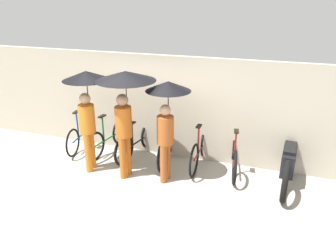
# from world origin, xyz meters

# --- Properties ---
(ground_plane) EXTENTS (30.00, 30.00, 0.00)m
(ground_plane) POSITION_xyz_m (0.00, 0.00, 0.00)
(ground_plane) COLOR #9E998E
(back_wall) EXTENTS (12.63, 0.12, 2.25)m
(back_wall) POSITION_xyz_m (0.00, 2.10, 1.12)
(back_wall) COLOR #B2A893
(back_wall) RESTS_ON ground
(parked_bicycle_0) EXTENTS (0.44, 1.59, 1.04)m
(parked_bicycle_0) POSITION_xyz_m (-1.79, 1.76, 0.35)
(parked_bicycle_0) COLOR black
(parked_bicycle_0) RESTS_ON ground
(parked_bicycle_1) EXTENTS (0.44, 1.65, 1.07)m
(parked_bicycle_1) POSITION_xyz_m (-1.07, 1.76, 0.35)
(parked_bicycle_1) COLOR black
(parked_bicycle_1) RESTS_ON ground
(parked_bicycle_2) EXTENTS (0.47, 1.67, 0.97)m
(parked_bicycle_2) POSITION_xyz_m (-0.36, 1.76, 0.35)
(parked_bicycle_2) COLOR black
(parked_bicycle_2) RESTS_ON ground
(parked_bicycle_3) EXTENTS (0.44, 1.65, 1.09)m
(parked_bicycle_3) POSITION_xyz_m (0.36, 1.77, 0.37)
(parked_bicycle_3) COLOR black
(parked_bicycle_3) RESTS_ON ground
(parked_bicycle_4) EXTENTS (0.44, 1.66, 1.09)m
(parked_bicycle_4) POSITION_xyz_m (1.07, 1.79, 0.37)
(parked_bicycle_4) COLOR black
(parked_bicycle_4) RESTS_ON ground
(parked_bicycle_5) EXTENTS (0.48, 1.68, 1.05)m
(parked_bicycle_5) POSITION_xyz_m (1.79, 1.79, 0.36)
(parked_bicycle_5) COLOR black
(parked_bicycle_5) RESTS_ON ground
(pedestrian_leading) EXTENTS (0.92, 0.92, 2.05)m
(pedestrian_leading) POSITION_xyz_m (-1.02, 0.95, 1.58)
(pedestrian_leading) COLOR #C66B1E
(pedestrian_leading) RESTS_ON ground
(pedestrian_center) EXTENTS (1.14, 1.14, 2.11)m
(pedestrian_center) POSITION_xyz_m (-0.20, 0.96, 1.71)
(pedestrian_center) COLOR #B25619
(pedestrian_center) RESTS_ON ground
(pedestrian_trailing) EXTENTS (0.84, 0.84, 1.96)m
(pedestrian_trailing) POSITION_xyz_m (0.60, 1.05, 1.47)
(pedestrian_trailing) COLOR #9E4C1E
(pedestrian_trailing) RESTS_ON ground
(motorcycle) EXTENTS (0.58, 2.20, 0.95)m
(motorcycle) POSITION_xyz_m (2.84, 1.71, 0.43)
(motorcycle) COLOR black
(motorcycle) RESTS_ON ground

